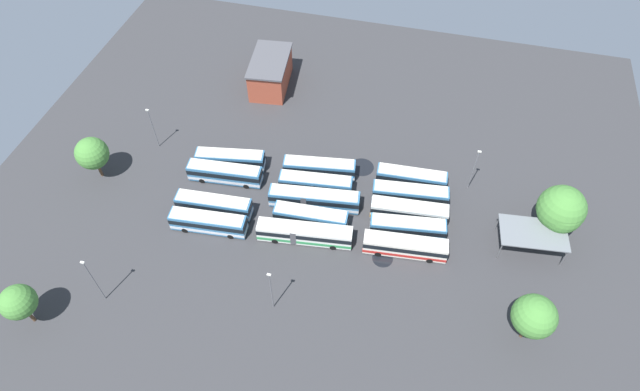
# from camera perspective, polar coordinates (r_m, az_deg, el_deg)

# --- Properties ---
(ground_plane) EXTENTS (111.12, 111.12, 0.00)m
(ground_plane) POSITION_cam_1_polar(r_m,az_deg,el_deg) (86.70, -0.84, -1.19)
(ground_plane) COLOR #333335
(bus_row0_slot0) EXTENTS (12.24, 3.60, 3.38)m
(bus_row0_slot0) POSITION_cam_1_polar(r_m,az_deg,el_deg) (84.30, -11.99, -2.88)
(bus_row0_slot0) COLOR teal
(bus_row0_slot0) RESTS_ON ground_plane
(bus_row0_slot1) EXTENTS (12.40, 3.43, 3.38)m
(bus_row0_slot1) POSITION_cam_1_polar(r_m,az_deg,el_deg) (86.28, -11.40, -1.02)
(bus_row0_slot1) COLOR teal
(bus_row0_slot1) RESTS_ON ground_plane
(bus_row0_slot3) EXTENTS (12.73, 3.65, 3.38)m
(bus_row0_slot3) POSITION_cam_1_polar(r_m,az_deg,el_deg) (90.45, -10.26, 2.38)
(bus_row0_slot3) COLOR teal
(bus_row0_slot3) RESTS_ON ground_plane
(bus_row0_slot4) EXTENTS (12.10, 4.54, 3.38)m
(bus_row0_slot4) POSITION_cam_1_polar(r_m,az_deg,el_deg) (92.49, -9.67, 3.87)
(bus_row0_slot4) COLOR teal
(bus_row0_slot4) RESTS_ON ground_plane
(bus_row1_slot0) EXTENTS (14.92, 4.30, 3.38)m
(bus_row1_slot0) POSITION_cam_1_polar(r_m,az_deg,el_deg) (81.29, -1.71, -4.10)
(bus_row1_slot0) COLOR silver
(bus_row1_slot0) RESTS_ON ground_plane
(bus_row1_slot1) EXTENTS (11.83, 3.16, 3.38)m
(bus_row1_slot1) POSITION_cam_1_polar(r_m,az_deg,el_deg) (83.08, -1.00, -2.37)
(bus_row1_slot1) COLOR teal
(bus_row1_slot1) RESTS_ON ground_plane
(bus_row1_slot2) EXTENTS (14.93, 4.41, 3.38)m
(bus_row1_slot2) POSITION_cam_1_polar(r_m,az_deg,el_deg) (85.40, -0.66, -0.36)
(bus_row1_slot2) COLOR teal
(bus_row1_slot2) RESTS_ON ground_plane
(bus_row1_slot3) EXTENTS (12.33, 3.91, 3.38)m
(bus_row1_slot3) POSITION_cam_1_polar(r_m,az_deg,el_deg) (87.43, -0.46, 1.25)
(bus_row1_slot3) COLOR teal
(bus_row1_slot3) RESTS_ON ground_plane
(bus_row1_slot4) EXTENTS (12.48, 4.34, 3.38)m
(bus_row1_slot4) POSITION_cam_1_polar(r_m,az_deg,el_deg) (89.79, -0.06, 2.97)
(bus_row1_slot4) COLOR teal
(bus_row1_slot4) RESTS_ON ground_plane
(bus_row2_slot0) EXTENTS (12.84, 3.77, 3.38)m
(bus_row2_slot0) POSITION_cam_1_polar(r_m,az_deg,el_deg) (80.93, 9.20, -5.43)
(bus_row2_slot0) COLOR silver
(bus_row2_slot0) RESTS_ON ground_plane
(bus_row2_slot1) EXTENTS (11.94, 4.12, 3.38)m
(bus_row2_slot1) POSITION_cam_1_polar(r_m,az_deg,el_deg) (82.99, 9.46, -3.46)
(bus_row2_slot1) COLOR teal
(bus_row2_slot1) RESTS_ON ground_plane
(bus_row2_slot2) EXTENTS (12.37, 3.56, 3.38)m
(bus_row2_slot2) POSITION_cam_1_polar(r_m,az_deg,el_deg) (85.01, 9.62, -1.69)
(bus_row2_slot2) COLOR silver
(bus_row2_slot2) RESTS_ON ground_plane
(bus_row2_slot3) EXTENTS (12.51, 3.94, 3.38)m
(bus_row2_slot3) POSITION_cam_1_polar(r_m,az_deg,el_deg) (87.23, 9.73, 0.12)
(bus_row2_slot3) COLOR teal
(bus_row2_slot3) RESTS_ON ground_plane
(bus_row2_slot4) EXTENTS (11.76, 3.20, 3.38)m
(bus_row2_slot4) POSITION_cam_1_polar(r_m,az_deg,el_deg) (89.57, 9.86, 1.84)
(bus_row2_slot4) COLOR teal
(bus_row2_slot4) RESTS_ON ground_plane
(depot_building) EXTENTS (8.47, 13.14, 6.23)m
(depot_building) POSITION_cam_1_polar(r_m,az_deg,el_deg) (107.45, -5.39, 13.13)
(depot_building) COLOR #99422D
(depot_building) RESTS_ON ground_plane
(maintenance_shelter) EXTENTS (10.52, 6.89, 3.98)m
(maintenance_shelter) POSITION_cam_1_polar(r_m,az_deg,el_deg) (85.06, 22.12, -3.80)
(maintenance_shelter) COLOR slate
(maintenance_shelter) RESTS_ON ground_plane
(lamp_post_near_entrance) EXTENTS (0.56, 0.28, 8.85)m
(lamp_post_near_entrance) POSITION_cam_1_polar(r_m,az_deg,el_deg) (89.21, 16.33, 2.83)
(lamp_post_near_entrance) COLOR slate
(lamp_post_near_entrance) RESTS_ON ground_plane
(lamp_post_by_building) EXTENTS (0.56, 0.28, 8.91)m
(lamp_post_by_building) POSITION_cam_1_polar(r_m,az_deg,el_deg) (72.76, -5.32, -10.13)
(lamp_post_by_building) COLOR slate
(lamp_post_by_building) RESTS_ON ground_plane
(lamp_post_mid_lot) EXTENTS (0.56, 0.28, 8.70)m
(lamp_post_mid_lot) POSITION_cam_1_polar(r_m,az_deg,el_deg) (97.16, -17.66, 7.11)
(lamp_post_mid_lot) COLOR slate
(lamp_post_mid_lot) RESTS_ON ground_plane
(lamp_post_far_corner) EXTENTS (0.56, 0.28, 9.77)m
(lamp_post_far_corner) POSITION_cam_1_polar(r_m,az_deg,el_deg) (79.05, -23.32, -8.36)
(lamp_post_far_corner) COLOR slate
(lamp_post_far_corner) RESTS_ON ground_plane
(tree_west_edge) EXTENTS (5.84, 5.84, 8.87)m
(tree_west_edge) POSITION_cam_1_polar(r_m,az_deg,el_deg) (74.70, 22.18, -12.03)
(tree_west_edge) COLOR brown
(tree_west_edge) RESTS_ON ground_plane
(tree_northeast) EXTENTS (4.82, 4.82, 7.73)m
(tree_northeast) POSITION_cam_1_polar(r_m,az_deg,el_deg) (81.58, -29.88, -9.98)
(tree_northeast) COLOR brown
(tree_northeast) RESTS_ON ground_plane
(tree_south_edge) EXTENTS (6.12, 6.12, 8.65)m
(tree_south_edge) POSITION_cam_1_polar(r_m,az_deg,el_deg) (86.73, 24.74, -1.77)
(tree_south_edge) COLOR brown
(tree_south_edge) RESTS_ON ground_plane
(tree_north_edge) EXTENTS (5.45, 5.45, 8.19)m
(tree_north_edge) POSITION_cam_1_polar(r_m,az_deg,el_deg) (94.90, -23.46, 4.21)
(tree_north_edge) COLOR brown
(tree_north_edge) RESTS_ON ground_plane
(tree_east_edge) EXTENTS (7.17, 7.17, 9.51)m
(tree_east_edge) POSITION_cam_1_polar(r_m,az_deg,el_deg) (86.84, 24.67, -1.28)
(tree_east_edge) COLOR brown
(tree_east_edge) RESTS_ON ground_plane
(puddle_back_corner) EXTENTS (3.58, 3.58, 0.01)m
(puddle_back_corner) POSITION_cam_1_polar(r_m,az_deg,el_deg) (94.35, -6.89, 3.91)
(puddle_back_corner) COLOR black
(puddle_back_corner) RESTS_ON ground_plane
(puddle_centre_drain) EXTENTS (4.23, 4.23, 0.01)m
(puddle_centre_drain) POSITION_cam_1_polar(r_m,az_deg,el_deg) (92.68, 4.55, 3.08)
(puddle_centre_drain) COLOR black
(puddle_centre_drain) RESTS_ON ground_plane
(puddle_near_shelter) EXTENTS (3.18, 3.18, 0.01)m
(puddle_near_shelter) POSITION_cam_1_polar(r_m,az_deg,el_deg) (81.36, 6.79, -6.80)
(puddle_near_shelter) COLOR black
(puddle_near_shelter) RESTS_ON ground_plane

